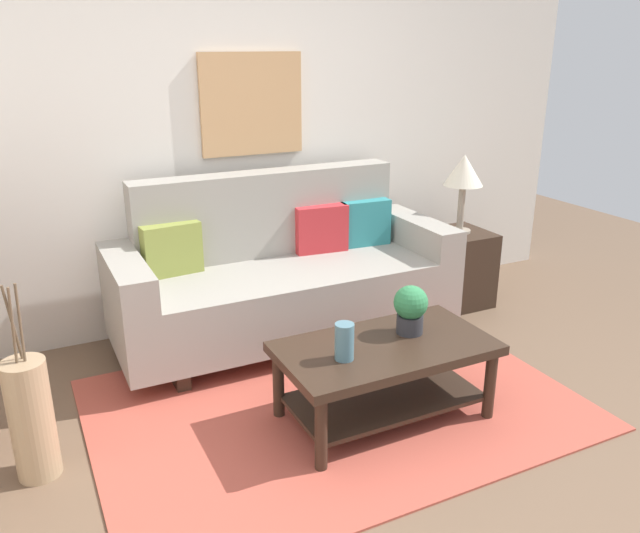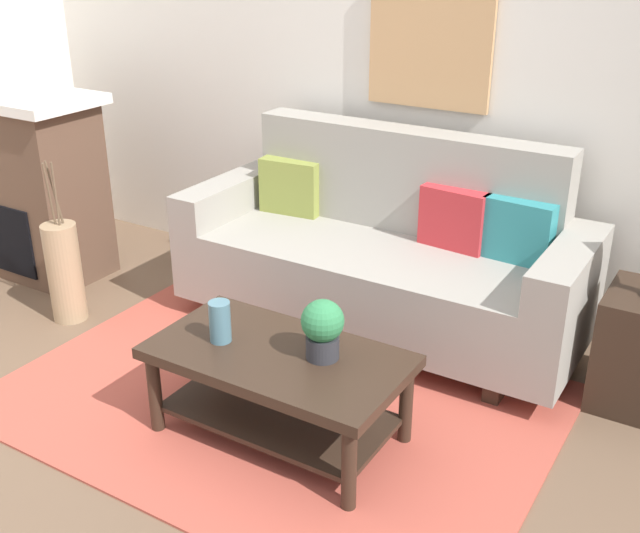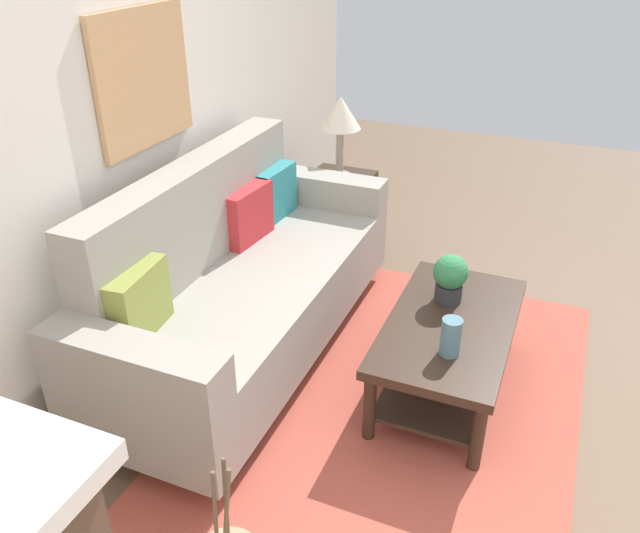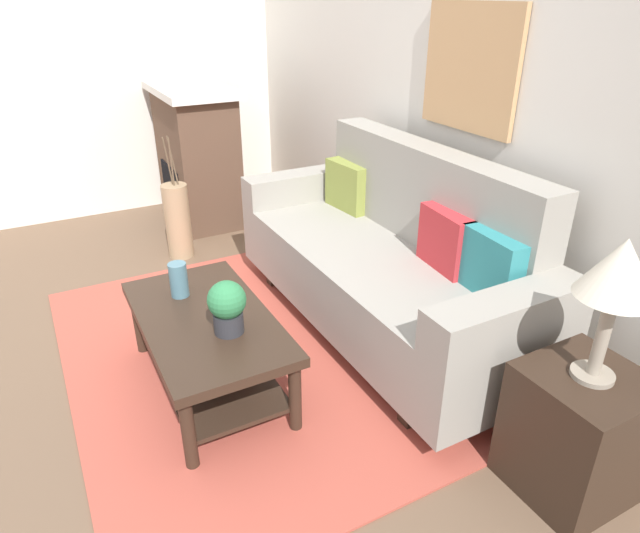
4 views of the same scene
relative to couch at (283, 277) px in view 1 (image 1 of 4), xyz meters
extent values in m
plane|color=brown|center=(-0.09, -1.42, -0.43)|extent=(9.48, 9.48, 0.00)
cube|color=silver|center=(-0.09, 0.54, 0.92)|extent=(5.48, 0.10, 2.70)
cube|color=#B24C3D|center=(-0.09, -0.92, -0.42)|extent=(2.54, 1.80, 0.01)
cube|color=gray|center=(0.00, -0.06, -0.11)|extent=(1.79, 0.84, 0.40)
cube|color=gray|center=(0.00, 0.26, 0.37)|extent=(1.79, 0.20, 0.56)
cube|color=gray|center=(-1.00, -0.06, -0.01)|extent=(0.20, 0.84, 0.60)
cube|color=gray|center=(1.00, -0.06, -0.01)|extent=(0.20, 0.84, 0.60)
cube|color=#332319|center=(-0.80, -0.06, -0.37)|extent=(0.08, 0.74, 0.12)
cube|color=#332319|center=(0.80, -0.06, -0.37)|extent=(0.08, 0.74, 0.12)
cube|color=olive|center=(-0.68, 0.13, 0.25)|extent=(0.37, 0.16, 0.32)
cube|color=red|center=(0.34, 0.13, 0.25)|extent=(0.37, 0.15, 0.32)
cube|color=teal|center=(0.68, 0.13, 0.25)|extent=(0.37, 0.15, 0.32)
cube|color=#332319|center=(0.08, -1.14, -0.03)|extent=(1.10, 0.60, 0.05)
cube|color=#332319|center=(0.08, -1.14, -0.31)|extent=(0.98, 0.50, 0.02)
cylinder|color=#332319|center=(-0.41, -1.39, -0.24)|extent=(0.06, 0.06, 0.38)
cylinder|color=#332319|center=(0.57, -1.39, -0.24)|extent=(0.06, 0.06, 0.38)
cylinder|color=#332319|center=(-0.41, -0.89, -0.24)|extent=(0.06, 0.06, 0.38)
cylinder|color=#332319|center=(0.57, -0.89, -0.24)|extent=(0.06, 0.06, 0.38)
cylinder|color=slate|center=(-0.18, -1.18, 0.09)|extent=(0.09, 0.09, 0.19)
cylinder|color=#2D2D33|center=(0.26, -1.08, 0.05)|extent=(0.14, 0.14, 0.10)
sphere|color=#307D49|center=(0.26, -1.08, 0.17)|extent=(0.18, 0.18, 0.18)
cube|color=#332319|center=(1.40, -0.03, -0.15)|extent=(0.44, 0.44, 0.56)
cylinder|color=gray|center=(1.40, -0.03, 0.14)|extent=(0.16, 0.16, 0.02)
cylinder|color=gray|center=(1.40, -0.03, 0.30)|extent=(0.05, 0.05, 0.35)
cone|color=beige|center=(1.40, -0.03, 0.59)|extent=(0.28, 0.28, 0.22)
cylinder|color=tan|center=(-1.58, -0.84, -0.14)|extent=(0.19, 0.19, 0.58)
cylinder|color=brown|center=(-1.56, -0.84, 0.33)|extent=(0.02, 0.02, 0.36)
cylinder|color=brown|center=(-1.59, -0.82, 0.33)|extent=(0.04, 0.05, 0.36)
cylinder|color=brown|center=(-1.59, -0.85, 0.33)|extent=(0.03, 0.05, 0.36)
cube|color=tan|center=(0.00, 0.47, 1.06)|extent=(0.70, 0.03, 0.66)
camera|label=1|loc=(-1.51, -3.61, 1.45)|focal=35.77mm
camera|label=2|loc=(1.69, -3.44, 1.65)|focal=42.97mm
camera|label=3|loc=(-2.58, -1.55, 1.77)|focal=35.67mm
camera|label=4|loc=(2.40, -1.73, 1.44)|focal=31.07mm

